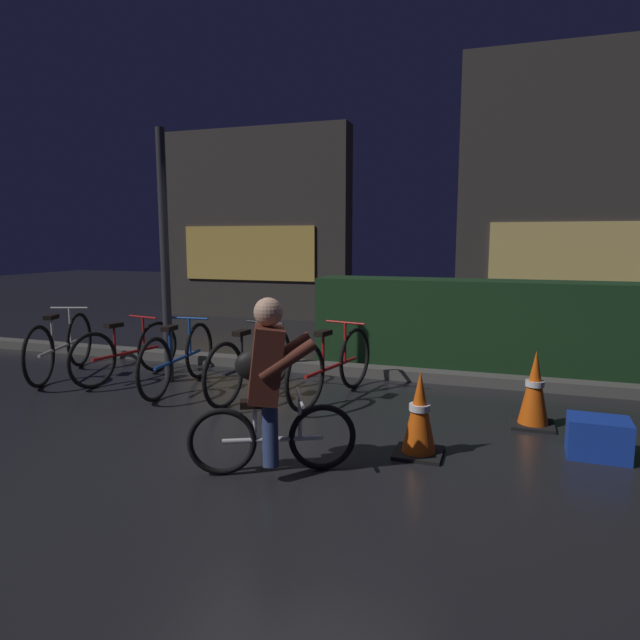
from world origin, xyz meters
TOP-DOWN VIEW (x-y plane):
  - ground_plane at (0.00, 0.00)m, footprint 40.00×40.00m
  - sidewalk_curb at (0.00, 2.20)m, footprint 12.00×0.24m
  - hedge_row at (1.80, 3.10)m, footprint 4.80×0.70m
  - storefront_left at (-3.26, 6.50)m, footprint 4.12×0.54m
  - storefront_right at (2.89, 7.20)m, footprint 4.14×0.54m
  - street_post at (-1.85, 1.20)m, footprint 0.10×0.10m
  - parked_bike_leftmost at (-3.24, 1.02)m, footprint 0.61×1.67m
  - parked_bike_left_mid at (-2.37, 1.14)m, footprint 0.47×1.54m
  - parked_bike_center_left at (-1.57, 0.97)m, footprint 0.46×1.65m
  - parked_bike_center_right at (-0.69, 0.98)m, footprint 0.46×1.64m
  - parked_bike_right_mid at (0.15, 1.12)m, footprint 0.49×1.65m
  - traffic_cone_near at (1.23, -0.10)m, footprint 0.36×0.36m
  - traffic_cone_far at (2.09, 0.89)m, footprint 0.36×0.36m
  - blue_crate at (2.53, 0.30)m, footprint 0.45×0.33m
  - cyclist at (0.27, -0.74)m, footprint 1.09×0.58m

SIDE VIEW (x-z plane):
  - ground_plane at x=0.00m, z-range 0.00..0.00m
  - sidewalk_curb at x=0.00m, z-range 0.00..0.12m
  - blue_crate at x=2.53m, z-range 0.00..0.30m
  - traffic_cone_near at x=1.23m, z-range -0.01..0.65m
  - traffic_cone_far at x=2.09m, z-range -0.01..0.67m
  - parked_bike_left_mid at x=-2.37m, z-range -0.03..0.69m
  - parked_bike_center_right at x=-0.69m, z-range -0.03..0.72m
  - parked_bike_center_left at x=-1.57m, z-range -0.03..0.73m
  - parked_bike_right_mid at x=0.15m, z-range -0.04..0.74m
  - parked_bike_leftmost at x=-3.24m, z-range -0.04..0.77m
  - hedge_row at x=1.80m, z-range 0.00..1.12m
  - cyclist at x=0.27m, z-range 0.01..1.25m
  - street_post at x=-1.85m, z-range 0.00..2.84m
  - storefront_left at x=-3.26m, z-range -0.01..3.85m
  - storefront_right at x=2.89m, z-range -0.01..5.08m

